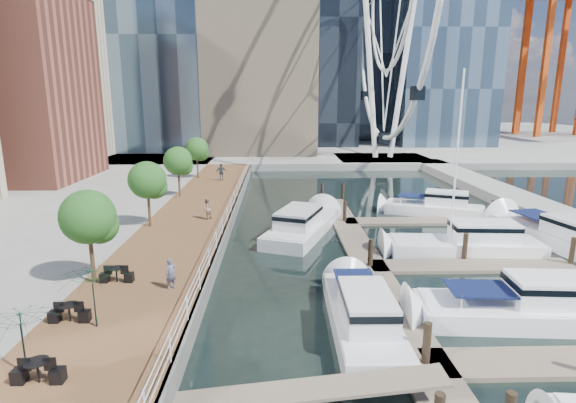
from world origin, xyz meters
The scene contains 17 objects.
ground centered at (0.00, 0.00, 0.00)m, with size 520.00×520.00×0.00m, color black.
boardwalk centered at (-9.00, 15.00, 0.50)m, with size 6.00×60.00×1.00m, color brown.
seawall centered at (-6.00, 15.00, 0.50)m, with size 0.25×60.00×1.00m, color #595954.
land_far centered at (0.00, 102.00, 0.50)m, with size 200.00×114.00×1.00m, color gray.
breakwater centered at (20.00, 20.00, 0.50)m, with size 4.00×60.00×1.00m, color gray.
pier centered at (14.00, 52.00, 0.50)m, with size 14.00×12.00×1.00m, color gray.
railing centered at (-6.10, 15.00, 1.52)m, with size 0.10×60.00×1.05m, color white, non-canonical shape.
floating_docks centered at (7.97, 9.98, 0.49)m, with size 16.00×34.00×2.60m.
port_cranes centered at (67.67, 95.67, 20.00)m, with size 40.00×52.00×38.00m.
street_trees centered at (-11.40, 14.00, 4.29)m, with size 2.60×42.60×4.60m.
cafe_tables centered at (-10.40, -2.00, 1.37)m, with size 2.50×13.70×0.74m.
yacht_foreground centered at (8.67, 1.31, 0.00)m, with size 2.82×10.52×2.15m, color white, non-canonical shape.
pedestrian_near centered at (-7.44, 3.13, 1.74)m, with size 0.54×0.35×1.48m, color #4F546A.
pedestrian_mid centered at (-7.68, 15.76, 1.81)m, with size 0.79×0.62×1.63m, color gray.
pedestrian_far centered at (-8.50, 32.21, 1.95)m, with size 1.11×0.46×1.89m, color #383F47.
moored_yachts centered at (8.96, 9.69, 0.00)m, with size 23.81×31.79×11.50m.
cafe_seating centered at (-10.25, -4.19, 2.16)m, with size 4.29×13.02×2.45m.
Camera 1 is at (-2.49, -16.74, 9.70)m, focal length 28.00 mm.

